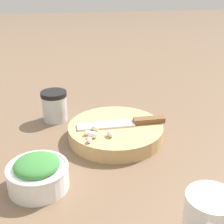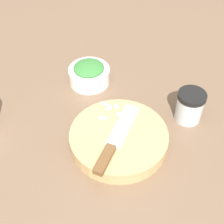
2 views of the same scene
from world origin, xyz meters
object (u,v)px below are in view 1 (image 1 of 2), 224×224
spice_jar (55,106)px  cutting_board (116,132)px  chef_knife (127,123)px  garlic_cloves (95,134)px  herb_bowl (38,174)px  coffee_mug (209,221)px

spice_jar → cutting_board: bearing=-132.0°
cutting_board → chef_knife: 0.04m
garlic_cloves → cutting_board: bearing=-50.1°
herb_bowl → coffee_mug: size_ratio=1.14×
coffee_mug → cutting_board: bearing=13.0°
cutting_board → coffee_mug: coffee_mug is taller
chef_knife → herb_bowl: size_ratio=1.84×
garlic_cloves → spice_jar: bearing=27.3°
herb_bowl → coffee_mug: bearing=-124.7°
chef_knife → herb_bowl: herb_bowl is taller
cutting_board → herb_bowl: bearing=132.4°
cutting_board → chef_knife: bearing=-87.2°
garlic_cloves → coffee_mug: bearing=-155.7°
chef_knife → spice_jar: spice_jar is taller
herb_bowl → spice_jar: spice_jar is taller
chef_knife → coffee_mug: (-0.34, -0.05, 0.00)m
coffee_mug → spice_jar: bearing=25.4°
coffee_mug → garlic_cloves: bearing=24.3°
cutting_board → chef_knife: size_ratio=1.07×
chef_knife → spice_jar: size_ratio=2.62×
cutting_board → spice_jar: bearing=48.0°
cutting_board → chef_knife: (0.00, -0.03, 0.02)m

